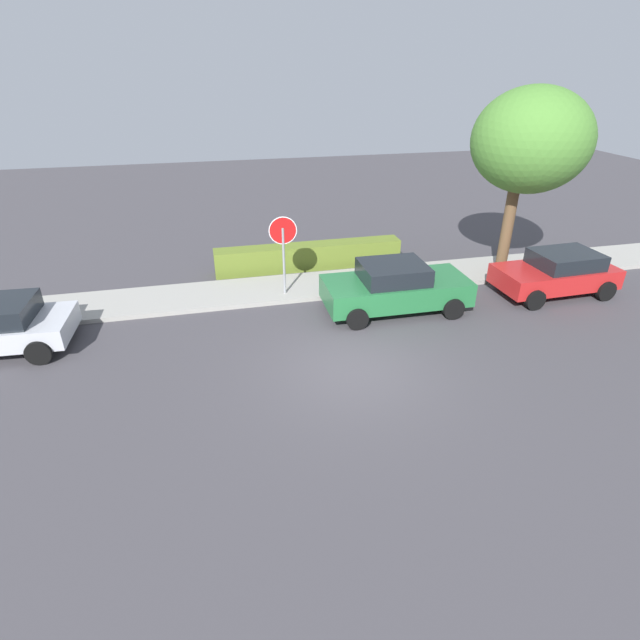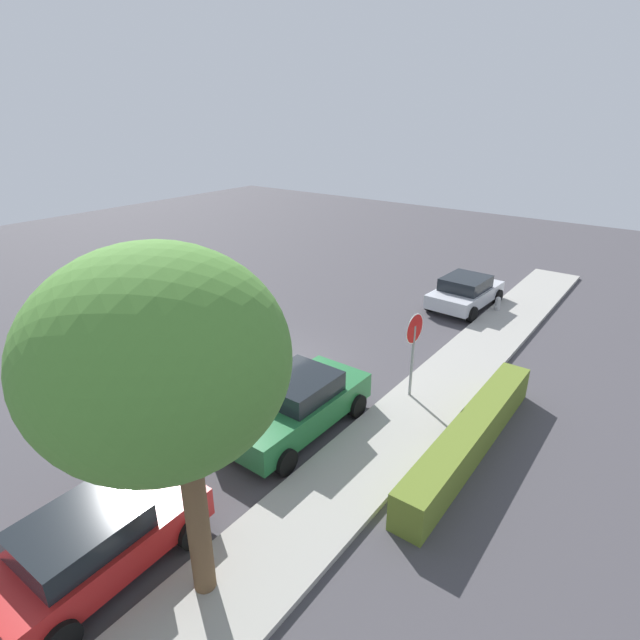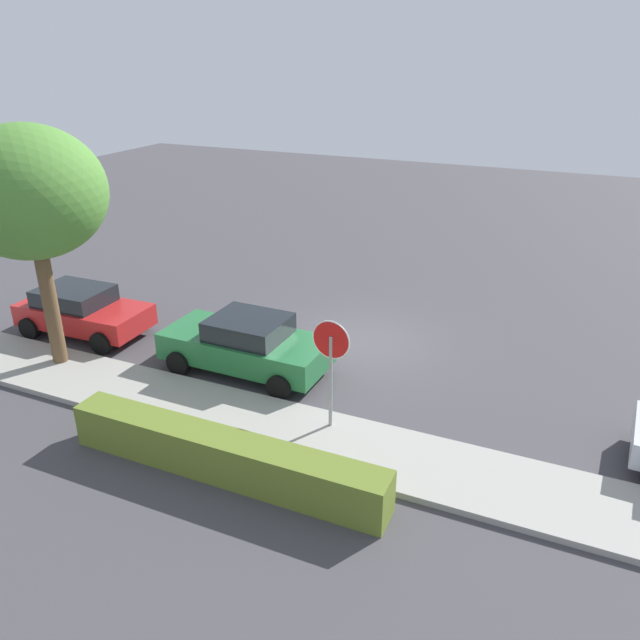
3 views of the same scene
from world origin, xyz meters
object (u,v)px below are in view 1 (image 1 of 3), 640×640
object	(u,v)px
parked_car_red	(557,272)
fire_hydrant	(5,316)
stop_sign	(283,242)
street_tree_near_corner	(531,141)
parked_car_green	(395,287)

from	to	relation	value
parked_car_red	fire_hydrant	world-z (taller)	parked_car_red
parked_car_red	fire_hydrant	bearing A→B (deg)	174.83
stop_sign	street_tree_near_corner	distance (m)	8.40
stop_sign	street_tree_near_corner	size ratio (longest dim) A/B	0.43
stop_sign	parked_car_green	world-z (taller)	stop_sign
stop_sign	parked_car_green	bearing A→B (deg)	-28.62
parked_car_red	fire_hydrant	xyz separation A→B (m)	(-16.73, 1.51, -0.37)
stop_sign	parked_car_green	distance (m)	3.68
stop_sign	street_tree_near_corner	xyz separation A→B (m)	(7.95, -0.05, 2.70)
street_tree_near_corner	parked_car_red	bearing A→B (deg)	-67.74
parked_car_green	parked_car_red	world-z (taller)	parked_car_green
stop_sign	parked_car_green	size ratio (longest dim) A/B	0.61
parked_car_green	parked_car_red	xyz separation A→B (m)	(5.55, -0.03, -0.03)
stop_sign	fire_hydrant	xyz separation A→B (m)	(-8.10, -0.21, -1.49)
parked_car_red	fire_hydrant	size ratio (longest dim) A/B	5.39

